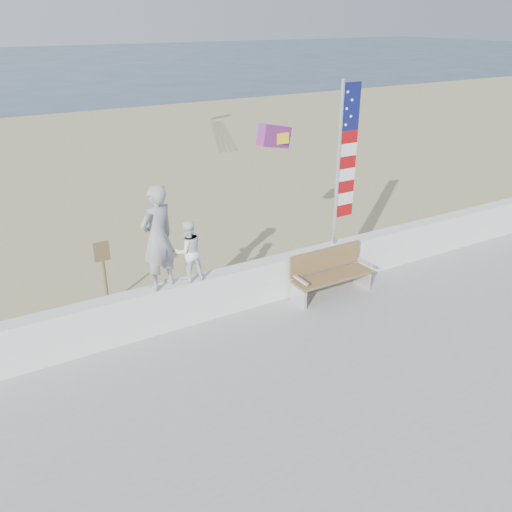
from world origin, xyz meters
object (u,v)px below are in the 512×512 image
object	(u,v)px
adult	(158,238)
child	(188,251)
bench	(330,272)
flag	(343,158)

from	to	relation	value
adult	child	size ratio (longest dim) A/B	1.64
bench	flag	size ratio (longest dim) A/B	0.51
adult	child	bearing A→B (deg)	158.41
adult	bench	distance (m)	3.88
adult	bench	bearing A→B (deg)	151.21
adult	flag	xyz separation A→B (m)	(4.13, -0.00, 0.93)
adult	flag	world-z (taller)	flag
adult	flag	size ratio (longest dim) A/B	0.56
child	adult	bearing A→B (deg)	0.04
flag	adult	bearing A→B (deg)	180.00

